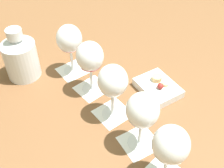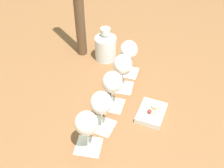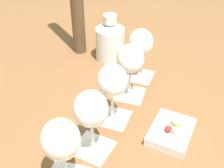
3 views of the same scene
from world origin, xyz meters
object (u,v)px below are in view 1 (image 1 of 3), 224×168
(wine_glass_2, at_px, (113,82))
(ceramic_vase, at_px, (20,56))
(wine_glass_0, at_px, (69,41))
(wine_glass_1, at_px, (90,59))
(wine_glass_3, at_px, (142,112))
(snack_dish, at_px, (158,87))
(wine_glass_4, at_px, (170,147))

(wine_glass_2, height_order, ceramic_vase, wine_glass_2)
(wine_glass_0, distance_m, wine_glass_1, 0.12)
(wine_glass_1, height_order, ceramic_vase, wine_glass_1)
(wine_glass_1, height_order, wine_glass_3, same)
(wine_glass_0, xyz_separation_m, wine_glass_3, (0.30, 0.23, 0.00))
(wine_glass_1, bearing_deg, wine_glass_2, 35.16)
(snack_dish, bearing_deg, ceramic_vase, -98.11)
(wine_glass_4, relative_size, ceramic_vase, 0.99)
(wine_glass_4, bearing_deg, wine_glass_2, -146.88)
(wine_glass_2, distance_m, wine_glass_4, 0.25)
(wine_glass_0, height_order, wine_glass_1, same)
(wine_glass_4, distance_m, ceramic_vase, 0.59)
(wine_glass_0, height_order, wine_glass_2, same)
(wine_glass_3, bearing_deg, wine_glass_1, -144.55)
(wine_glass_1, distance_m, wine_glass_3, 0.26)
(wine_glass_1, relative_size, wine_glass_3, 1.00)
(wine_glass_3, relative_size, wine_glass_4, 1.00)
(ceramic_vase, bearing_deg, wine_glass_0, 99.23)
(wine_glass_4, bearing_deg, wine_glass_1, -146.19)
(wine_glass_0, height_order, snack_dish, wine_glass_0)
(wine_glass_0, distance_m, wine_glass_4, 0.49)
(wine_glass_2, bearing_deg, wine_glass_3, 35.73)
(wine_glass_2, distance_m, wine_glass_3, 0.13)
(snack_dish, bearing_deg, wine_glass_3, -18.04)
(snack_dish, bearing_deg, wine_glass_2, -54.92)
(wine_glass_0, height_order, wine_glass_4, same)
(wine_glass_2, height_order, snack_dish, wine_glass_2)
(wine_glass_2, height_order, wine_glass_3, same)
(wine_glass_0, relative_size, wine_glass_4, 1.00)
(wine_glass_3, xyz_separation_m, wine_glass_4, (0.10, 0.06, 0.00))
(ceramic_vase, height_order, snack_dish, ceramic_vase)
(wine_glass_1, xyz_separation_m, wine_glass_4, (0.31, 0.21, -0.00))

